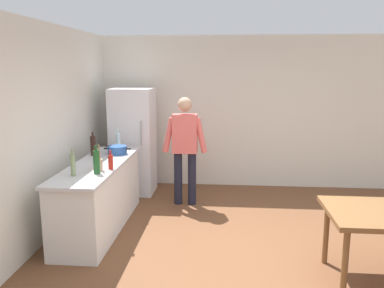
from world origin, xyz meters
The scene contains 13 objects.
ground_plane centered at (0.00, 0.00, 0.00)m, with size 14.00×14.00×0.00m, color brown.
wall_back centered at (0.00, 3.00, 1.35)m, with size 6.40×0.12×2.70m, color silver.
wall_left centered at (-2.60, 0.20, 1.35)m, with size 0.12×5.60×2.70m, color silver.
kitchen_counter centered at (-2.00, 0.80, 0.45)m, with size 0.64×2.20×0.90m.
refrigerator centered at (-1.90, 2.40, 0.90)m, with size 0.70×0.67×1.80m.
person centered at (-0.95, 1.85, 0.98)m, with size 0.70×0.22×1.70m.
cooking_pot centered at (-1.90, 1.38, 0.96)m, with size 0.40×0.28×0.12m.
utensil_jar centered at (-1.88, 0.45, 0.98)m, with size 0.11×0.11×0.32m.
bottle_water_clear centered at (-1.99, 1.76, 1.03)m, with size 0.07×0.07×0.30m.
bottle_wine_green centered at (-1.85, 0.30, 1.05)m, with size 0.08×0.08×0.34m.
bottle_wine_dark centered at (-2.22, 1.27, 1.05)m, with size 0.08×0.08×0.34m.
bottle_sauce_red centered at (-1.74, 0.52, 1.00)m, with size 0.06×0.06×0.24m.
bottle_vinegar_tall centered at (-2.09, 0.18, 1.04)m, with size 0.06×0.06×0.32m.
Camera 1 is at (-0.33, -4.14, 2.15)m, focal length 36.91 mm.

